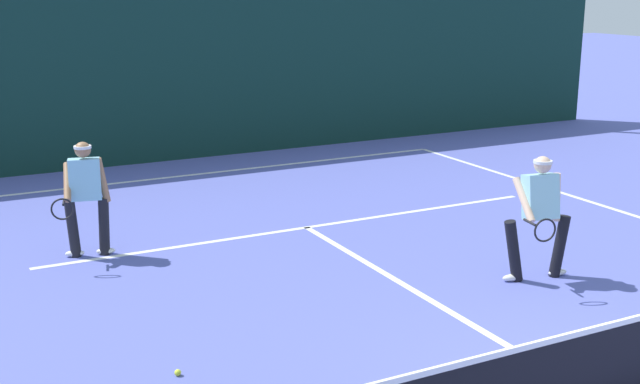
% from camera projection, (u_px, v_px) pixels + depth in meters
% --- Properties ---
extents(court_line_baseline_far, '(10.07, 0.10, 0.01)m').
position_uv_depth(court_line_baseline_far, '(213.00, 172.00, 16.24)').
color(court_line_baseline_far, white).
rests_on(court_line_baseline_far, ground_plane).
extents(court_line_service, '(8.21, 0.10, 0.01)m').
position_uv_depth(court_line_service, '(307.00, 227.00, 12.63)').
color(court_line_service, white).
rests_on(court_line_service, ground_plane).
extents(court_line_centre, '(0.10, 6.40, 0.01)m').
position_uv_depth(court_line_centre, '(423.00, 296.00, 9.89)').
color(court_line_centre, white).
rests_on(court_line_centre, ground_plane).
extents(tennis_net, '(11.03, 0.09, 1.08)m').
position_uv_depth(tennis_net, '(636.00, 366.00, 7.01)').
color(tennis_net, '#1E4723').
rests_on(tennis_net, ground_plane).
extents(player_near, '(0.99, 0.86, 1.61)m').
position_uv_depth(player_near, '(539.00, 213.00, 10.25)').
color(player_near, black).
rests_on(player_near, ground_plane).
extents(player_far, '(0.90, 0.88, 1.61)m').
position_uv_depth(player_far, '(86.00, 194.00, 11.13)').
color(player_far, black).
rests_on(player_far, ground_plane).
extents(tennis_ball, '(0.07, 0.07, 0.07)m').
position_uv_depth(tennis_ball, '(178.00, 373.00, 7.89)').
color(tennis_ball, '#D1E033').
rests_on(tennis_ball, ground_plane).
extents(back_fence_windscreen, '(22.16, 0.12, 3.57)m').
position_uv_depth(back_fence_windscreen, '(185.00, 75.00, 17.11)').
color(back_fence_windscreen, '#102F28').
rests_on(back_fence_windscreen, ground_plane).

